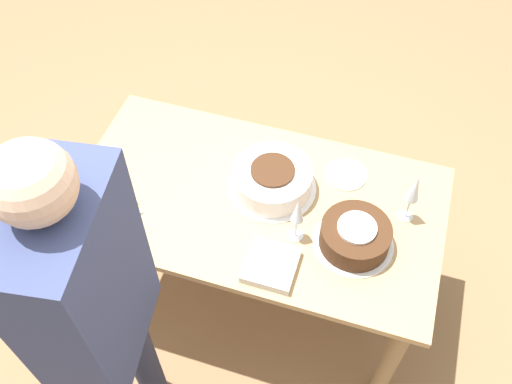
% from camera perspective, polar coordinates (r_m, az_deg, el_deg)
% --- Properties ---
extents(ground_plane, '(12.00, 12.00, 0.00)m').
position_cam_1_polar(ground_plane, '(2.84, 0.00, -9.78)').
color(ground_plane, '#8E6B47').
extents(dining_table, '(1.44, 0.78, 0.74)m').
position_cam_1_polar(dining_table, '(2.30, 0.00, -2.63)').
color(dining_table, tan).
rests_on(dining_table, ground_plane).
extents(cake_center_white, '(0.35, 0.35, 0.11)m').
position_cam_1_polar(cake_center_white, '(2.20, 1.64, 1.28)').
color(cake_center_white, white).
rests_on(cake_center_white, dining_table).
extents(cake_front_chocolate, '(0.29, 0.29, 0.11)m').
position_cam_1_polar(cake_front_chocolate, '(2.08, 9.88, -4.36)').
color(cake_front_chocolate, white).
rests_on(cake_front_chocolate, dining_table).
extents(wine_glass_near, '(0.06, 0.06, 0.21)m').
position_cam_1_polar(wine_glass_near, '(1.99, 4.17, -2.10)').
color(wine_glass_near, silver).
rests_on(wine_glass_near, dining_table).
extents(wine_glass_far, '(0.06, 0.06, 0.24)m').
position_cam_1_polar(wine_glass_far, '(2.10, 15.56, 0.18)').
color(wine_glass_far, silver).
rests_on(wine_glass_far, dining_table).
extents(dessert_plate_right, '(0.17, 0.17, 0.01)m').
position_cam_1_polar(dessert_plate_right, '(2.30, 9.03, 1.73)').
color(dessert_plate_right, silver).
rests_on(dessert_plate_right, dining_table).
extents(fork_pile, '(0.20, 0.11, 0.01)m').
position_cam_1_polar(fork_pile, '(2.23, -13.74, -1.57)').
color(fork_pile, silver).
rests_on(fork_pile, dining_table).
extents(napkin_stack, '(0.18, 0.18, 0.03)m').
position_cam_1_polar(napkin_stack, '(2.02, 1.49, -7.33)').
color(napkin_stack, silver).
rests_on(napkin_stack, dining_table).
extents(person_cutting, '(0.28, 0.43, 1.70)m').
position_cam_1_polar(person_cutting, '(1.71, -15.76, -11.23)').
color(person_cutting, '#2D334C').
rests_on(person_cutting, ground_plane).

